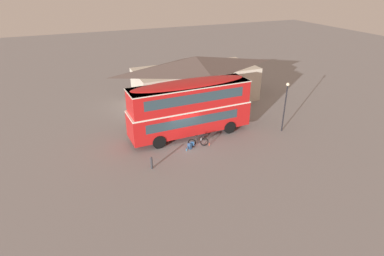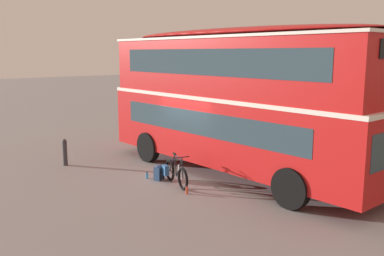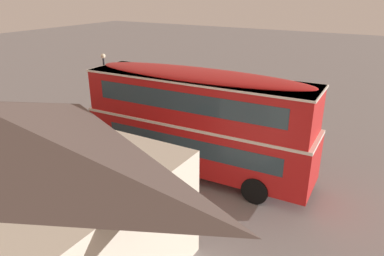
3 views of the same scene
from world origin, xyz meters
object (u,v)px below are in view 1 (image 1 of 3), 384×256
(water_bottle_red_squeeze, at_px, (209,144))
(street_lamp, at_px, (285,102))
(water_bottle_blue_sports, at_px, (187,150))
(touring_bicycle, at_px, (197,142))
(backpack_on_ground, at_px, (190,146))
(kerb_bollard, at_px, (152,163))
(double_decker_bus, at_px, (190,106))

(water_bottle_red_squeeze, xyz_separation_m, street_lamp, (7.11, -0.04, 2.64))
(water_bottle_red_squeeze, height_order, water_bottle_blue_sports, water_bottle_red_squeeze)
(touring_bicycle, xyz_separation_m, backpack_on_ground, (-0.71, -0.10, -0.12))
(water_bottle_blue_sports, bearing_deg, kerb_bollard, -156.73)
(street_lamp, relative_size, kerb_bollard, 4.59)
(double_decker_bus, distance_m, water_bottle_red_squeeze, 3.60)
(touring_bicycle, bearing_deg, backpack_on_ground, -172.28)
(backpack_on_ground, bearing_deg, double_decker_bus, 66.75)
(double_decker_bus, xyz_separation_m, street_lamp, (7.77, -2.53, 0.12))
(water_bottle_red_squeeze, bearing_deg, backpack_on_ground, 174.09)
(water_bottle_blue_sports, height_order, kerb_bollard, kerb_bollard)
(touring_bicycle, bearing_deg, water_bottle_red_squeeze, -15.91)
(water_bottle_blue_sports, bearing_deg, double_decker_bus, 61.81)
(touring_bicycle, height_order, street_lamp, street_lamp)
(street_lamp, bearing_deg, water_bottle_red_squeeze, 179.67)
(touring_bicycle, xyz_separation_m, water_bottle_red_squeeze, (0.94, -0.27, -0.25))
(touring_bicycle, height_order, water_bottle_red_squeeze, touring_bicycle)
(water_bottle_red_squeeze, height_order, kerb_bollard, kerb_bollard)
(double_decker_bus, height_order, touring_bicycle, double_decker_bus)
(touring_bicycle, height_order, water_bottle_blue_sports, touring_bicycle)
(touring_bicycle, xyz_separation_m, water_bottle_blue_sports, (-1.08, -0.32, -0.27))
(touring_bicycle, relative_size, backpack_on_ground, 3.43)
(backpack_on_ground, height_order, street_lamp, street_lamp)
(double_decker_bus, bearing_deg, kerb_bollard, -139.49)
(water_bottle_red_squeeze, bearing_deg, touring_bicycle, 164.09)
(double_decker_bus, distance_m, kerb_bollard, 6.42)
(double_decker_bus, distance_m, water_bottle_blue_sports, 3.84)
(backpack_on_ground, bearing_deg, water_bottle_red_squeeze, -5.91)
(backpack_on_ground, xyz_separation_m, water_bottle_red_squeeze, (1.65, -0.17, -0.13))
(water_bottle_red_squeeze, bearing_deg, double_decker_bus, 104.84)
(double_decker_bus, height_order, backpack_on_ground, double_decker_bus)
(water_bottle_red_squeeze, relative_size, kerb_bollard, 0.26)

